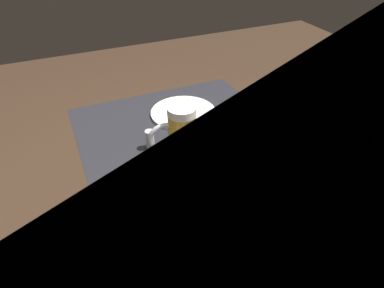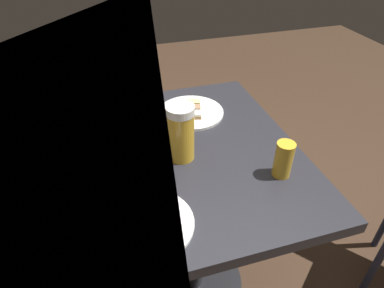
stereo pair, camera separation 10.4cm
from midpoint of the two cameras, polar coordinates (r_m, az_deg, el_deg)
name	(u,v)px [view 2 (the right image)]	position (r m, az deg, el deg)	size (l,w,h in m)	color
ground_plane	(192,282)	(1.62, 1.98, -22.55)	(6.00, 6.00, 0.00)	#382619
cafe_table	(192,188)	(1.16, 2.58, -7.58)	(0.65, 0.82, 0.75)	black
plate_near	(191,112)	(1.22, 2.23, 5.48)	(0.24, 0.24, 0.03)	white
plate_far	(147,223)	(0.82, -4.00, -13.53)	(0.23, 0.23, 0.03)	white
beer_mug	(179,133)	(0.96, 0.78, 1.79)	(0.14, 0.08, 0.18)	gold
beer_glass_small	(283,159)	(0.97, 18.35, -2.64)	(0.05, 0.05, 0.11)	gold
salt_shaker	(151,136)	(1.05, -4.22, 1.22)	(0.03, 0.03, 0.06)	silver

